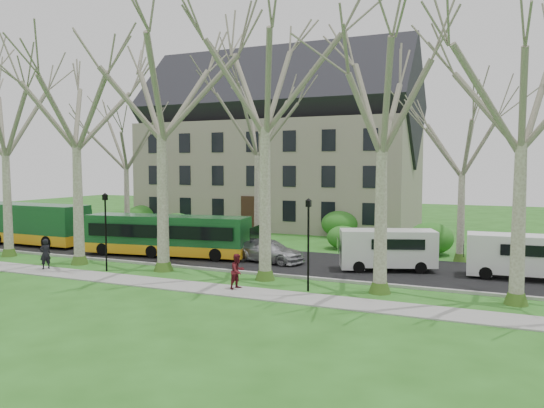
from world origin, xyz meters
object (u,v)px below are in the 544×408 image
Objects in this scene: sedan at (269,251)px; pedestrian_a at (45,254)px; pedestrian_b at (238,271)px; bus_follow at (167,235)px; van_a at (387,250)px; bus_lead at (17,223)px; van_b at (520,257)px.

sedan is 12.85m from pedestrian_a.
bus_follow is at bearing 70.14° from pedestrian_b.
bus_follow is 10.55m from pedestrian_b.
bus_lead is at bearing 161.44° from van_a.
pedestrian_b is at bearing -157.91° from sedan.
bus_follow reaches higher than van_a.
pedestrian_a is at bearing 133.66° from sedan.
sedan is at bearing 162.17° from van_a.
van_b is (13.92, 0.83, 0.46)m from sedan.
pedestrian_a is at bearing -127.98° from bus_follow.
van_a is at bearing -3.79° from bus_follow.
van_a is 1.00× the size of van_b.
bus_follow is at bearing 168.81° from pedestrian_a.
van_b is at bearing -15.13° from van_a.
bus_lead reaches higher than pedestrian_b.
bus_lead is 12.00m from pedestrian_a.
van_a is 6.78m from van_b.
van_b is (20.84, 1.48, -0.22)m from bus_follow.
bus_lead is at bearing 179.09° from van_b.
bus_lead is 13.72m from bus_follow.
bus_follow is 2.08× the size of van_b.
bus_lead is 2.37× the size of van_b.
pedestrian_b is (12.20, 0.09, -0.03)m from pedestrian_a.
van_a is at bearing 2.50° from bus_lead.
bus_lead is 2.38× the size of van_a.
bus_follow is 2.09× the size of van_a.
van_a reaches higher than sedan.
van_a is at bearing 131.67° from pedestrian_a.
pedestrian_a is (-24.63, -7.93, -0.27)m from van_b.
bus_follow is 14.11m from van_a.
van_b is at bearing -3.45° from bus_follow.
bus_lead is at bearing 101.19° from sedan.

